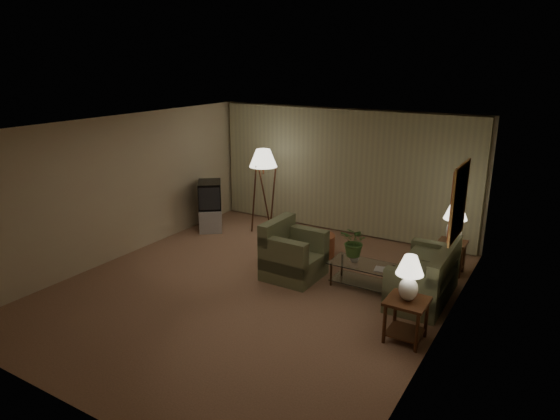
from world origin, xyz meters
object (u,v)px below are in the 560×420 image
at_px(vase, 354,258).
at_px(sofa, 423,278).
at_px(tv_cabinet, 211,218).
at_px(floor_lamp, 264,189).
at_px(coffee_table, 362,271).
at_px(ottoman, 317,246).
at_px(crt_tv, 210,195).
at_px(armchair, 294,256).
at_px(side_table_far, 452,252).
at_px(table_lamp_far, 455,219).
at_px(side_table_near, 406,313).
at_px(table_lamp_near, 409,274).

bearing_deg(vase, sofa, 5.02).
relative_size(tv_cabinet, floor_lamp, 0.50).
distance_m(coffee_table, ottoman, 1.49).
bearing_deg(crt_tv, vase, 37.43).
distance_m(tv_cabinet, floor_lamp, 1.41).
relative_size(sofa, armchair, 1.66).
xyz_separation_m(side_table_far, tv_cabinet, (-5.20, -0.30, -0.15)).
height_order(table_lamp_far, crt_tv, table_lamp_far).
bearing_deg(armchair, tv_cabinet, 66.73).
xyz_separation_m(sofa, ottoman, (-2.24, 0.71, -0.13)).
distance_m(table_lamp_far, floor_lamp, 4.07).
height_order(tv_cabinet, vase, vase).
bearing_deg(table_lamp_far, side_table_near, -90.00).
bearing_deg(sofa, table_lamp_far, 172.60).
bearing_deg(table_lamp_far, side_table_far, -153.43).
xyz_separation_m(coffee_table, tv_cabinet, (-4.06, 1.05, -0.03)).
bearing_deg(table_lamp_near, coffee_table, 132.30).
distance_m(table_lamp_near, vase, 1.86).
height_order(armchair, side_table_near, armchair).
bearing_deg(tv_cabinet, table_lamp_far, 55.77).
distance_m(armchair, crt_tv, 3.19).
distance_m(sofa, tv_cabinet, 5.14).
bearing_deg(crt_tv, side_table_far, 55.77).
relative_size(armchair, tv_cabinet, 1.05).
bearing_deg(side_table_far, vase, -133.64).
distance_m(side_table_far, floor_lamp, 4.11).
height_order(armchair, vase, armchair).
xyz_separation_m(crt_tv, floor_lamp, (1.13, 0.45, 0.17)).
relative_size(side_table_near, crt_tv, 0.71).
relative_size(side_table_far, table_lamp_near, 0.95).
bearing_deg(vase, tv_cabinet, 164.93).
relative_size(armchair, table_lamp_far, 1.39).
bearing_deg(vase, floor_lamp, 151.57).
bearing_deg(armchair, side_table_near, -112.69).
bearing_deg(sofa, armchair, -81.57).
relative_size(sofa, table_lamp_far, 2.31).
distance_m(sofa, side_table_far, 1.26).
xyz_separation_m(table_lamp_near, tv_cabinet, (-5.20, 2.30, -0.72)).
relative_size(table_lamp_near, ottoman, 0.95).
relative_size(side_table_near, floor_lamp, 0.33).
distance_m(table_lamp_near, table_lamp_far, 2.60).
xyz_separation_m(armchair, table_lamp_far, (2.31, 1.59, 0.61)).
xyz_separation_m(sofa, vase, (-1.14, -0.10, 0.14)).
bearing_deg(sofa, tv_cabinet, -101.25).
bearing_deg(ottoman, side_table_near, -40.74).
bearing_deg(tv_cabinet, ottoman, 47.46).
relative_size(table_lamp_near, table_lamp_far, 0.91).
xyz_separation_m(side_table_near, coffee_table, (-1.14, 1.25, -0.14)).
distance_m(armchair, table_lamp_near, 2.59).
relative_size(table_lamp_far, crt_tv, 0.83).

